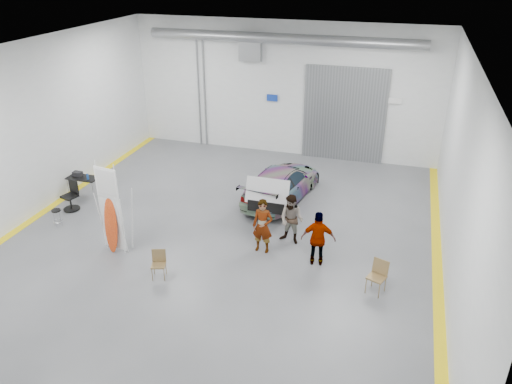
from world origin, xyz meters
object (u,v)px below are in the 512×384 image
(person_a, at_px, (263,226))
(person_b, at_px, (292,219))
(person_c, at_px, (318,239))
(office_chair, at_px, (71,197))
(shop_stool, at_px, (57,218))
(sedan_car, at_px, (282,183))
(work_table, at_px, (82,177))
(folding_chair_near, at_px, (159,270))
(folding_chair_far, at_px, (376,283))
(surfboard_display, at_px, (112,217))

(person_a, bearing_deg, person_b, 46.65)
(person_c, distance_m, office_chair, 9.35)
(shop_stool, height_order, office_chair, office_chair)
(person_c, height_order, shop_stool, person_c)
(person_b, bearing_deg, sedan_car, 122.35)
(work_table, bearing_deg, folding_chair_near, -37.50)
(folding_chair_near, bearing_deg, work_table, 124.37)
(person_a, bearing_deg, person_c, -6.40)
(shop_stool, bearing_deg, folding_chair_far, -3.04)
(sedan_car, distance_m, person_c, 4.56)
(person_c, relative_size, shop_stool, 2.78)
(person_c, height_order, office_chair, person_c)
(person_c, distance_m, shop_stool, 9.01)
(folding_chair_near, relative_size, work_table, 0.70)
(folding_chair_near, relative_size, shop_stool, 1.33)
(surfboard_display, xyz_separation_m, work_table, (-3.36, 3.22, -0.47))
(person_b, relative_size, folding_chair_near, 2.00)
(person_c, relative_size, folding_chair_far, 1.83)
(sedan_car, relative_size, shop_stool, 7.03)
(person_b, relative_size, office_chair, 1.52)
(work_table, distance_m, office_chair, 1.22)
(folding_chair_far, bearing_deg, shop_stool, -162.33)
(surfboard_display, height_order, folding_chair_far, surfboard_display)
(person_a, xyz_separation_m, person_b, (0.74, 0.77, -0.05))
(folding_chair_near, height_order, shop_stool, folding_chair_near)
(work_table, bearing_deg, shop_stool, -75.85)
(shop_stool, relative_size, work_table, 0.53)
(surfboard_display, bearing_deg, shop_stool, 172.71)
(folding_chair_far, xyz_separation_m, shop_stool, (-10.81, 0.57, 0.01))
(sedan_car, xyz_separation_m, work_table, (-7.45, -1.96, 0.11))
(person_a, bearing_deg, office_chair, 175.62)
(sedan_car, bearing_deg, person_b, 119.46)
(folding_chair_near, relative_size, office_chair, 0.76)
(surfboard_display, bearing_deg, sedan_car, 61.07)
(person_a, distance_m, shop_stool, 7.24)
(person_a, distance_m, office_chair, 7.55)
(sedan_car, height_order, work_table, sedan_car)
(folding_chair_near, bearing_deg, folding_chair_far, -7.59)
(person_a, distance_m, folding_chair_far, 3.83)
(folding_chair_near, xyz_separation_m, shop_stool, (-4.73, 1.70, 0.05))
(sedan_car, distance_m, shop_stool, 8.12)
(person_c, distance_m, work_table, 9.81)
(sedan_car, bearing_deg, surfboard_display, 61.20)
(office_chair, bearing_deg, person_c, 12.14)
(person_a, relative_size, shop_stool, 2.81)
(person_b, relative_size, folding_chair_far, 1.75)
(sedan_car, relative_size, person_c, 2.53)
(person_a, distance_m, work_table, 8.01)
(person_a, relative_size, office_chair, 1.61)
(person_b, distance_m, shop_stool, 8.07)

